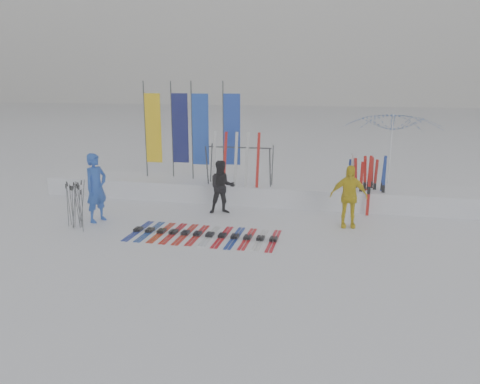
% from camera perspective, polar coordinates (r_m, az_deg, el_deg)
% --- Properties ---
extents(ground, '(120.00, 120.00, 0.00)m').
position_cam_1_polar(ground, '(10.98, -2.87, -6.95)').
color(ground, white).
rests_on(ground, ground).
extents(snow_bank, '(14.00, 1.60, 0.60)m').
position_cam_1_polar(snow_bank, '(15.18, 1.74, 0.07)').
color(snow_bank, white).
rests_on(snow_bank, ground).
extents(person_blue, '(0.65, 0.80, 1.91)m').
position_cam_1_polar(person_blue, '(13.40, -17.12, 0.50)').
color(person_blue, '#1E4AB4').
rests_on(person_blue, ground).
extents(person_black, '(0.93, 0.84, 1.57)m').
position_cam_1_polar(person_black, '(13.63, -2.21, 0.59)').
color(person_black, black).
rests_on(person_black, ground).
extents(person_yellow, '(1.02, 0.53, 1.67)m').
position_cam_1_polar(person_yellow, '(12.68, 13.10, -0.52)').
color(person_yellow, yellow).
rests_on(person_yellow, ground).
extents(tent_canopy, '(3.32, 3.38, 2.89)m').
position_cam_1_polar(tent_canopy, '(16.22, 17.87, 4.42)').
color(tent_canopy, white).
rests_on(tent_canopy, ground).
extents(ski_row, '(3.73, 1.68, 0.07)m').
position_cam_1_polar(ski_row, '(11.87, -4.48, -5.19)').
color(ski_row, navy).
rests_on(ski_row, ground).
extents(pole_cluster, '(0.81, 0.75, 1.25)m').
position_cam_1_polar(pole_cluster, '(13.09, -19.38, -1.57)').
color(pole_cluster, '#595B60').
rests_on(pole_cluster, ground).
extents(feather_flags, '(3.26, 0.25, 3.20)m').
position_cam_1_polar(feather_flags, '(15.64, -6.10, 7.63)').
color(feather_flags, '#383A3F').
rests_on(feather_flags, ground).
extents(ski_rack, '(2.04, 0.80, 1.23)m').
position_cam_1_polar(ski_rack, '(14.66, -0.03, 3.91)').
color(ski_rack, '#383A3F').
rests_on(ski_rack, ground).
extents(upright_skis, '(1.09, 1.07, 1.68)m').
position_cam_1_polar(upright_skis, '(14.54, 15.17, 0.99)').
color(upright_skis, red).
rests_on(upright_skis, ground).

